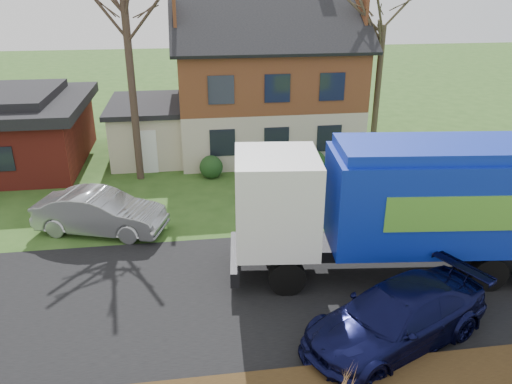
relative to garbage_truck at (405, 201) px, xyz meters
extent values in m
plane|color=#2A4C19|center=(-4.15, -0.54, -2.46)|extent=(120.00, 120.00, 0.00)
cube|color=black|center=(-4.15, -0.54, -2.45)|extent=(80.00, 7.00, 0.02)
cube|color=#BDB298|center=(-2.15, 13.46, -1.11)|extent=(9.00, 7.50, 2.70)
cube|color=#5D291A|center=(-2.15, 13.46, 1.64)|extent=(9.00, 7.50, 2.80)
cube|color=#BDB298|center=(-8.35, 12.96, -1.16)|extent=(3.50, 5.50, 2.60)
cube|color=black|center=(-8.35, 12.96, 0.26)|extent=(3.90, 5.90, 0.24)
cylinder|color=black|center=(-3.73, -0.71, -1.91)|extent=(1.13, 0.48, 1.09)
cylinder|color=black|center=(-3.49, 1.48, -1.91)|extent=(1.13, 0.48, 1.09)
cylinder|color=black|center=(2.23, -1.35, -1.91)|extent=(1.13, 0.48, 1.09)
cylinder|color=black|center=(2.47, 0.85, -1.91)|extent=(1.13, 0.48, 1.09)
cylinder|color=black|center=(3.83, 0.70, -1.91)|extent=(1.13, 0.48, 1.09)
cube|color=black|center=(0.05, -0.01, -1.56)|extent=(9.13, 2.22, 0.37)
cube|color=white|center=(-3.87, 0.41, 0.07)|extent=(2.68, 2.87, 2.84)
cube|color=black|center=(-5.02, 0.54, 0.23)|extent=(0.33, 2.31, 0.95)
cube|color=black|center=(-5.13, 0.55, -1.88)|extent=(0.54, 2.64, 0.47)
cube|color=#0D25A2|center=(1.04, -0.11, 0.07)|extent=(6.87, 3.32, 2.84)
cube|color=#0D25A2|center=(1.04, -0.11, 1.65)|extent=(6.52, 2.97, 0.32)
cube|color=#519430|center=(0.75, -1.42, 0.17)|extent=(3.77, 0.44, 1.05)
cube|color=#519430|center=(1.03, 1.23, 0.17)|extent=(3.77, 0.44, 1.05)
imported|color=#999CA0|center=(-9.69, 4.16, -1.68)|extent=(5.00, 3.02, 1.56)
imported|color=#0B0D33|center=(-1.44, -3.23, -1.69)|extent=(5.70, 4.12, 1.53)
cylinder|color=#3D2E25|center=(-8.66, 9.49, 1.55)|extent=(0.33, 0.33, 8.02)
cylinder|color=#433A28|center=(3.19, 10.92, 0.86)|extent=(0.30, 0.30, 6.64)
cylinder|color=#453929|center=(-1.75, 21.18, 1.97)|extent=(0.34, 0.34, 8.85)
cone|color=#9B7044|center=(-3.27, -5.30, -1.65)|extent=(0.04, 0.04, 1.02)
cone|color=#9B7044|center=(-3.43, -5.17, -1.65)|extent=(0.04, 0.04, 1.02)
camera|label=1|loc=(-6.41, -12.93, 6.09)|focal=35.00mm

